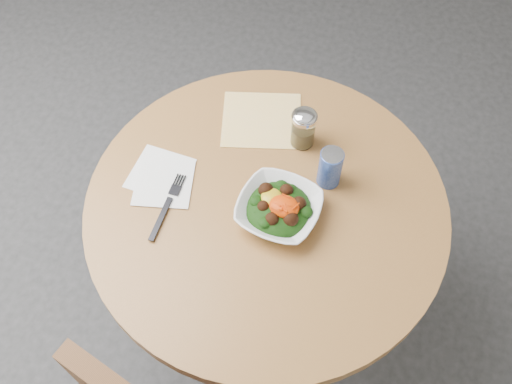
# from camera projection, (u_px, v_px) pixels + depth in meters

# --- Properties ---
(ground) EXTENTS (6.00, 6.00, 0.00)m
(ground) POSITION_uv_depth(u_px,v_px,m) (263.00, 312.00, 2.04)
(ground) COLOR #2B2B2D
(ground) RESTS_ON ground
(table) EXTENTS (0.90, 0.90, 0.75)m
(table) POSITION_uv_depth(u_px,v_px,m) (265.00, 239.00, 1.57)
(table) COLOR black
(table) RESTS_ON ground
(cloth_napkin) EXTENTS (0.26, 0.24, 0.00)m
(cloth_napkin) POSITION_uv_depth(u_px,v_px,m) (262.00, 120.00, 1.55)
(cloth_napkin) COLOR #E39E0B
(cloth_napkin) RESTS_ON table
(paper_napkins) EXTENTS (0.18, 0.19, 0.00)m
(paper_napkins) POSITION_uv_depth(u_px,v_px,m) (162.00, 178.00, 1.44)
(paper_napkins) COLOR white
(paper_napkins) RESTS_ON table
(salad_bowl) EXTENTS (0.22, 0.22, 0.07)m
(salad_bowl) POSITION_uv_depth(u_px,v_px,m) (279.00, 209.00, 1.36)
(salad_bowl) COLOR white
(salad_bowl) RESTS_ON table
(fork) EXTENTS (0.03, 0.20, 0.00)m
(fork) POSITION_uv_depth(u_px,v_px,m) (168.00, 204.00, 1.40)
(fork) COLOR black
(fork) RESTS_ON table
(spice_shaker) EXTENTS (0.07, 0.07, 0.12)m
(spice_shaker) POSITION_uv_depth(u_px,v_px,m) (303.00, 128.00, 1.46)
(spice_shaker) COLOR silver
(spice_shaker) RESTS_ON table
(beverage_can) EXTENTS (0.06, 0.06, 0.11)m
(beverage_can) POSITION_uv_depth(u_px,v_px,m) (330.00, 168.00, 1.39)
(beverage_can) COLOR navy
(beverage_can) RESTS_ON table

